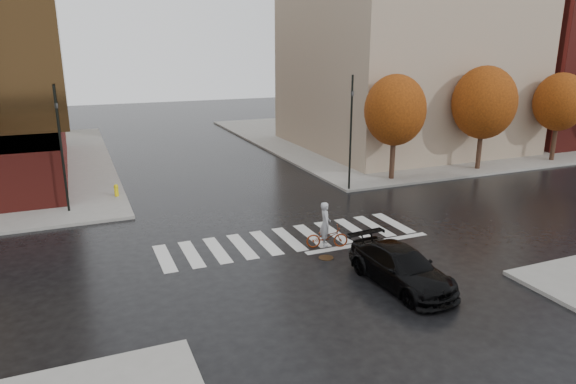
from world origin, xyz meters
name	(u,v)px	position (x,y,z in m)	size (l,w,h in m)	color
ground	(294,243)	(0.00, 0.00, 0.00)	(120.00, 120.00, 0.00)	black
sidewalk_ne	(408,135)	(21.00, 21.00, 0.07)	(30.00, 30.00, 0.15)	gray
crosswalk	(289,239)	(0.00, 0.50, 0.01)	(12.00, 3.00, 0.01)	silver
building_ne_tan	(403,34)	(17.00, 17.00, 9.15)	(16.00, 16.00, 18.00)	tan
building_ne_brick	(555,58)	(33.00, 16.00, 7.15)	(14.00, 14.00, 14.00)	maroon
tree_ne_a	(395,110)	(10.00, 7.40, 4.46)	(3.80, 3.80, 6.50)	#322316
tree_ne_b	(484,103)	(17.00, 7.40, 4.62)	(4.20, 4.20, 6.89)	#322316
tree_ne_c	(560,102)	(24.00, 7.40, 4.37)	(3.60, 3.60, 6.31)	#322316
sedan	(401,267)	(1.93, -5.21, 0.68)	(1.92, 4.72, 1.37)	black
cyclist	(326,232)	(1.08, -1.00, 0.69)	(1.89, 1.12, 2.03)	maroon
traffic_light_nw	(61,143)	(-9.00, 8.20, 3.68)	(0.18, 0.16, 6.36)	black
traffic_light_ne	(351,127)	(6.30, 6.30, 3.83)	(0.19, 0.20, 6.58)	black
fire_hydrant	(116,190)	(-6.50, 10.00, 0.53)	(0.25, 0.25, 0.69)	yellow
manhole	(326,258)	(0.57, -2.00, 0.01)	(0.61, 0.61, 0.01)	#3C2815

